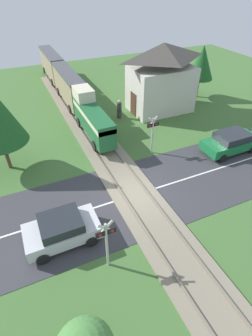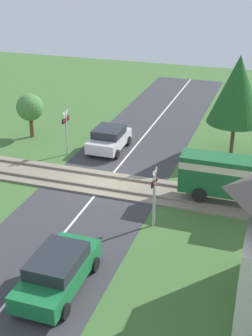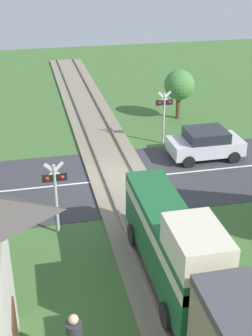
# 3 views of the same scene
# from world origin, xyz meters

# --- Properties ---
(ground_plane) EXTENTS (60.00, 60.00, 0.00)m
(ground_plane) POSITION_xyz_m (0.00, 0.00, 0.00)
(ground_plane) COLOR #426B33
(road_surface) EXTENTS (48.00, 6.40, 0.02)m
(road_surface) POSITION_xyz_m (0.00, 0.00, 0.01)
(road_surface) COLOR #38383D
(road_surface) RESTS_ON ground_plane
(track_bed) EXTENTS (2.80, 48.00, 0.24)m
(track_bed) POSITION_xyz_m (0.00, 0.00, 0.07)
(track_bed) COLOR gray
(track_bed) RESTS_ON ground_plane
(car_near_crossing) EXTENTS (3.61, 2.06, 1.50)m
(car_near_crossing) POSITION_xyz_m (-4.68, -1.44, 0.79)
(car_near_crossing) COLOR silver
(car_near_crossing) RESTS_ON ground_plane
(car_far_side) EXTENTS (4.35, 2.03, 1.51)m
(car_far_side) POSITION_xyz_m (8.60, 1.44, 0.80)
(car_far_side) COLOR #197038
(car_far_side) RESTS_ON ground_plane
(crossing_signal_west_approach) EXTENTS (0.90, 0.18, 2.92)m
(crossing_signal_west_approach) POSITION_xyz_m (-3.16, -3.68, 1.88)
(crossing_signal_west_approach) COLOR #B7B7B7
(crossing_signal_west_approach) RESTS_ON ground_plane
(crossing_signal_east_approach) EXTENTS (0.90, 0.18, 2.92)m
(crossing_signal_east_approach) POSITION_xyz_m (3.16, 3.68, 1.88)
(crossing_signal_east_approach) COLOR #B7B7B7
(crossing_signal_east_approach) RESTS_ON ground_plane
(tree_roadside_hedge) EXTENTS (3.43, 3.43, 6.22)m
(tree_roadside_hedge) POSITION_xyz_m (-6.59, 6.08, 4.15)
(tree_roadside_hedge) COLOR brown
(tree_roadside_hedge) RESTS_ON ground_plane
(tree_beyond_track) EXTENTS (1.82, 1.82, 3.02)m
(tree_beyond_track) POSITION_xyz_m (-5.20, -7.29, 2.09)
(tree_beyond_track) COLOR brown
(tree_beyond_track) RESTS_ON ground_plane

